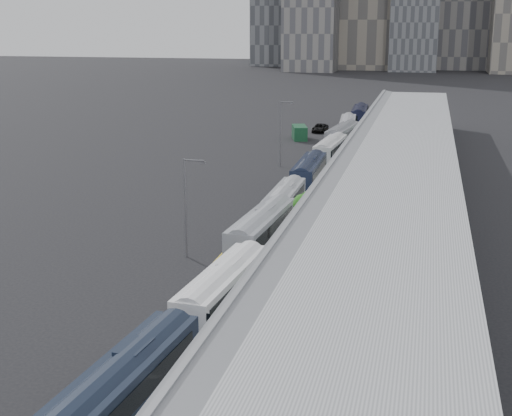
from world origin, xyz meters
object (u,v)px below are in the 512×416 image
(suv, at_px, (320,128))
(bus_9, at_px, (360,117))
(bus_7, at_px, (342,139))
(bus_6, at_px, (330,153))
(bus_3, at_px, (262,235))
(bus_1, at_px, (123,399))
(bus_2, at_px, (223,296))
(shipping_container, at_px, (300,133))
(bus_4, at_px, (284,206))
(bus_5, at_px, (309,176))
(street_lamp_far, at_px, (282,129))
(street_lamp_near, at_px, (187,201))
(bus_8, at_px, (348,129))

(suv, bearing_deg, bus_9, 59.05)
(bus_7, xyz_separation_m, bus_9, (-0.01, 28.82, -0.05))
(bus_9, bearing_deg, bus_6, -93.07)
(bus_3, bearing_deg, bus_1, -86.89)
(bus_2, xyz_separation_m, bus_9, (-0.24, 99.90, 0.09))
(bus_3, height_order, shipping_container, bus_3)
(bus_2, xyz_separation_m, bus_4, (-0.93, 26.31, -0.08))
(bus_5, height_order, street_lamp_far, street_lamp_far)
(bus_2, height_order, bus_5, bus_5)
(bus_1, relative_size, bus_7, 0.96)
(bus_5, bearing_deg, bus_3, -90.77)
(street_lamp_far, height_order, suv, street_lamp_far)
(bus_5, distance_m, bus_6, 17.16)
(bus_4, bearing_deg, street_lamp_near, -112.37)
(bus_1, distance_m, bus_9, 114.83)
(bus_3, bearing_deg, bus_2, -83.77)
(bus_2, relative_size, bus_7, 0.92)
(street_lamp_far, xyz_separation_m, shipping_container, (-1.88, 25.20, -4.20))
(bus_7, bearing_deg, bus_3, -84.78)
(bus_2, height_order, bus_8, bus_8)
(bus_7, height_order, street_lamp_far, street_lamp_far)
(street_lamp_far, bearing_deg, bus_6, 29.27)
(street_lamp_near, xyz_separation_m, shipping_container, (-2.18, 67.53, -3.90))
(bus_2, xyz_separation_m, bus_8, (-0.77, 83.41, 0.03))
(suv, bearing_deg, bus_3, -85.45)
(bus_6, bearing_deg, bus_8, 94.17)
(bus_2, bearing_deg, bus_4, 96.24)
(bus_5, xyz_separation_m, street_lamp_far, (-6.26, 13.46, 3.77))
(bus_3, relative_size, bus_9, 0.99)
(bus_4, xyz_separation_m, bus_6, (0.50, 31.80, 0.10))
(bus_3, height_order, bus_4, bus_3)
(bus_7, bearing_deg, bus_6, -85.17)
(bus_6, relative_size, street_lamp_near, 1.48)
(bus_8, bearing_deg, bus_1, -94.92)
(bus_3, relative_size, bus_7, 0.96)
(bus_4, height_order, bus_6, bus_6)
(bus_3, bearing_deg, suv, 98.14)
(bus_3, xyz_separation_m, bus_5, (-0.06, 26.16, -0.02))
(street_lamp_near, height_order, street_lamp_far, street_lamp_far)
(bus_5, xyz_separation_m, suv, (-5.89, 48.27, -0.86))
(bus_1, xyz_separation_m, shipping_container, (-7.97, 94.53, -0.45))
(street_lamp_near, bearing_deg, bus_4, 67.89)
(bus_2, height_order, bus_7, bus_7)
(bus_3, xyz_separation_m, bus_9, (0.45, 85.11, 0.02))
(bus_9, bearing_deg, bus_2, -92.68)
(bus_3, xyz_separation_m, street_lamp_far, (-6.33, 39.62, 3.75))
(bus_1, distance_m, bus_2, 14.95)
(shipping_container, xyz_separation_m, suv, (2.25, 9.61, -0.43))
(bus_3, relative_size, bus_4, 1.11)
(bus_8, distance_m, suv, 8.30)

